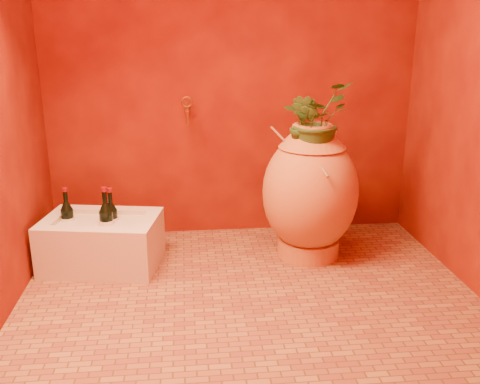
{
  "coord_description": "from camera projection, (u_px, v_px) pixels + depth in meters",
  "views": [
    {
      "loc": [
        -0.32,
        -2.63,
        1.42
      ],
      "look_at": [
        -0.01,
        0.35,
        0.49
      ],
      "focal_mm": 40.0,
      "sensor_mm": 36.0,
      "label": 1
    }
  ],
  "objects": [
    {
      "name": "floor",
      "position": [
        249.0,
        295.0,
        2.95
      ],
      "size": [
        2.5,
        2.5,
        0.0
      ],
      "primitive_type": "plane",
      "color": "#915B2F",
      "rests_on": "ground"
    },
    {
      "name": "amphora",
      "position": [
        310.0,
        192.0,
        3.34
      ],
      "size": [
        0.79,
        0.79,
        0.86
      ],
      "rotation": [
        0.0,
        0.0,
        0.42
      ],
      "color": "#B76933",
      "rests_on": "floor"
    },
    {
      "name": "stone_basin",
      "position": [
        102.0,
        243.0,
        3.26
      ],
      "size": [
        0.75,
        0.58,
        0.31
      ],
      "rotation": [
        0.0,
        0.0,
        -0.18
      ],
      "color": "beige",
      "rests_on": "floor"
    },
    {
      "name": "plant_main",
      "position": [
        316.0,
        120.0,
        3.18
      ],
      "size": [
        0.54,
        0.53,
        0.45
      ],
      "primitive_type": "imported",
      "rotation": [
        0.0,
        0.0,
        0.73
      ],
      "color": "#294D1B",
      "rests_on": "amphora"
    },
    {
      "name": "wine_bottle_a",
      "position": [
        107.0,
        223.0,
        3.18
      ],
      "size": [
        0.08,
        0.08,
        0.34
      ],
      "color": "black",
      "rests_on": "stone_basin"
    },
    {
      "name": "plant_side",
      "position": [
        305.0,
        125.0,
        3.15
      ],
      "size": [
        0.23,
        0.25,
        0.36
      ],
      "primitive_type": "imported",
      "rotation": [
        0.0,
        0.0,
        -1.11
      ],
      "color": "#294D1B",
      "rests_on": "amphora"
    },
    {
      "name": "wine_bottle_b",
      "position": [
        68.0,
        220.0,
        3.26
      ],
      "size": [
        0.08,
        0.08,
        0.32
      ],
      "color": "black",
      "rests_on": "stone_basin"
    },
    {
      "name": "wall_tap",
      "position": [
        187.0,
        109.0,
        3.52
      ],
      "size": [
        0.08,
        0.16,
        0.17
      ],
      "color": "#996323",
      "rests_on": "wall_back"
    },
    {
      "name": "wine_bottle_c",
      "position": [
        112.0,
        220.0,
        3.26
      ],
      "size": [
        0.08,
        0.08,
        0.31
      ],
      "color": "black",
      "rests_on": "stone_basin"
    },
    {
      "name": "wall_back",
      "position": [
        232.0,
        53.0,
        3.53
      ],
      "size": [
        2.5,
        0.02,
        2.5
      ],
      "primitive_type": "cube",
      "color": "#540A04",
      "rests_on": "ground"
    }
  ]
}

